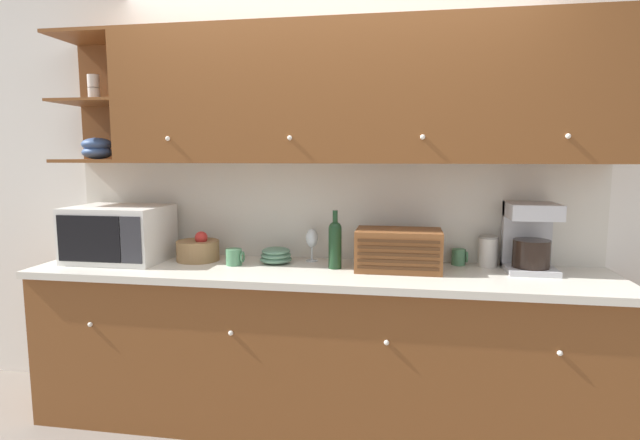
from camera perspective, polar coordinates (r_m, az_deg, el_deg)
The scene contains 15 objects.
ground_plane at distance 3.40m, azimuth 0.64°, elevation -19.48°, with size 24.00×24.00×0.00m, color slate.
wall_back at distance 3.08m, azimuth 0.76°, elevation 2.94°, with size 5.60×0.06×2.60m.
counter_unit at distance 2.94m, azimuth -0.31°, elevation -14.26°, with size 3.22×0.65×0.91m.
backsplash_panel at distance 3.05m, azimuth 0.66°, elevation 1.05°, with size 3.20×0.01×0.59m.
upper_cabinets at distance 2.85m, azimuth 3.60°, elevation 14.08°, with size 3.20×0.39×0.76m.
microwave at distance 3.23m, azimuth -21.96°, elevation -1.44°, with size 0.55×0.43×0.33m.
fruit_basket at distance 3.10m, azimuth -13.76°, elevation -3.34°, with size 0.25×0.25×0.18m.
mug_blue_second at distance 2.93m, azimuth -9.76°, elevation -4.19°, with size 0.10×0.09×0.10m.
bowl_stack_on_counter at distance 2.96m, azimuth -5.05°, elevation -4.06°, with size 0.19×0.19×0.09m.
wine_glass at distance 2.98m, azimuth -0.94°, elevation -2.21°, with size 0.07×0.07×0.20m.
wine_bottle at distance 2.79m, azimuth 1.73°, elevation -2.58°, with size 0.07×0.07×0.33m.
bread_box at distance 2.79m, azimuth 8.95°, elevation -3.39°, with size 0.47×0.28×0.23m.
mug at distance 3.01m, azimuth 15.62°, elevation -4.09°, with size 0.09×0.08×0.09m.
storage_canister at distance 3.00m, azimuth 18.63°, elevation -3.43°, with size 0.11×0.11×0.18m.
coffee_maker at distance 2.96m, azimuth 22.86°, elevation -1.78°, with size 0.26×0.28×0.38m.
Camera 1 is at (0.47, -3.00, 1.54)m, focal length 28.00 mm.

